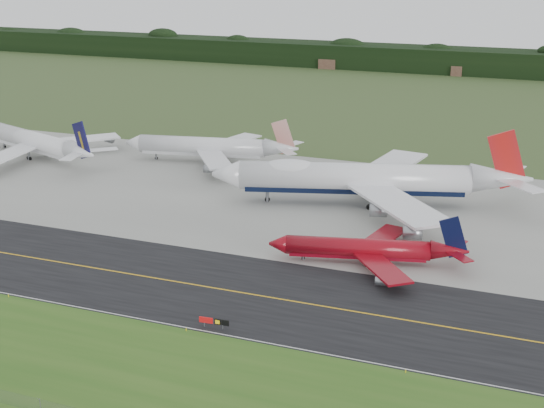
{
  "coord_description": "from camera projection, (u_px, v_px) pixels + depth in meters",
  "views": [
    {
      "loc": [
        53.7,
        -117.65,
        58.19
      ],
      "look_at": [
        -0.06,
        22.0,
        8.21
      ],
      "focal_mm": 50.0,
      "sensor_mm": 36.0,
      "label": 1
    }
  ],
  "objects": [
    {
      "name": "edge_marker_right",
      "position": [
        406.0,
        371.0,
        109.99
      ],
      "size": [
        0.16,
        0.16,
        0.5
      ],
      "primitive_type": "cylinder",
      "color": "yellow",
      "rests_on": "ground"
    },
    {
      "name": "taxiway_centreline",
      "position": [
        221.0,
        289.0,
        137.32
      ],
      "size": [
        400.0,
        0.4,
        0.0
      ],
      "primitive_type": "cube",
      "color": "gold",
      "rests_on": "taxiway"
    },
    {
      "name": "taxiway_sign",
      "position": [
        214.0,
        321.0,
        122.79
      ],
      "size": [
        5.15,
        0.54,
        1.71
      ],
      "color": "slate",
      "rests_on": "ground"
    },
    {
      "name": "taxiway_edge_line",
      "position": [
        181.0,
        326.0,
        123.6
      ],
      "size": [
        400.0,
        0.25,
        0.0
      ],
      "primitive_type": "cube",
      "color": "silver",
      "rests_on": "taxiway"
    },
    {
      "name": "jet_star_tail",
      "position": [
        211.0,
        147.0,
        218.68
      ],
      "size": [
        51.44,
        42.46,
        13.61
      ],
      "color": "silver",
      "rests_on": "ground"
    },
    {
      "name": "apron",
      "position": [
        315.0,
        201.0,
        186.02
      ],
      "size": [
        400.0,
        78.0,
        0.01
      ],
      "primitive_type": "cube",
      "color": "gray",
      "rests_on": "ground"
    },
    {
      "name": "edge_marker_left",
      "position": [
        8.0,
        296.0,
        134.18
      ],
      "size": [
        0.16,
        0.16,
        0.5
      ],
      "primitive_type": "cylinder",
      "color": "yellow",
      "rests_on": "ground"
    },
    {
      "name": "edge_marker_center",
      "position": [
        186.0,
        329.0,
        122.16
      ],
      "size": [
        0.16,
        0.16,
        0.5
      ],
      "primitive_type": "cylinder",
      "color": "yellow",
      "rests_on": "ground"
    },
    {
      "name": "taxiway",
      "position": [
        221.0,
        289.0,
        137.33
      ],
      "size": [
        400.0,
        32.0,
        0.02
      ],
      "primitive_type": "cube",
      "color": "black",
      "rests_on": "ground"
    },
    {
      "name": "ground",
      "position": [
        230.0,
        281.0,
        140.87
      ],
      "size": [
        600.0,
        600.0,
        0.0
      ],
      "primitive_type": "plane",
      "color": "#344F25",
      "rests_on": "ground"
    },
    {
      "name": "grass_verge",
      "position": [
        132.0,
        373.0,
        109.89
      ],
      "size": [
        400.0,
        30.0,
        0.01
      ],
      "primitive_type": "cube",
      "color": "#2C591A",
      "rests_on": "ground"
    },
    {
      "name": "horizon_treeline",
      "position": [
        451.0,
        62.0,
        381.47
      ],
      "size": [
        700.0,
        25.0,
        12.0
      ],
      "color": "black",
      "rests_on": "ground"
    },
    {
      "name": "jet_ba_747",
      "position": [
        365.0,
        178.0,
        181.36
      ],
      "size": [
        75.24,
        60.96,
        19.25
      ],
      "color": "white",
      "rests_on": "ground"
    },
    {
      "name": "jet_red_737",
      "position": [
        369.0,
        249.0,
        148.01
      ],
      "size": [
        38.71,
        30.99,
        10.55
      ],
      "color": "maroon",
      "rests_on": "ground"
    },
    {
      "name": "jet_navy_gold",
      "position": [
        36.0,
        142.0,
        223.38
      ],
      "size": [
        54.22,
        45.87,
        14.42
      ],
      "color": "white",
      "rests_on": "ground"
    }
  ]
}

